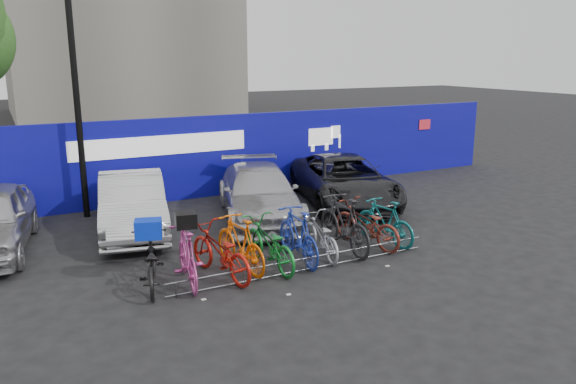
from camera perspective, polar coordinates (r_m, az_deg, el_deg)
ground at (r=11.56m, az=0.35°, el=-7.11°), size 100.00×100.00×0.00m
hoarding at (r=16.61m, az=-9.37°, el=3.48°), size 22.00×0.18×2.40m
lamppost at (r=15.08m, az=-20.74°, el=9.67°), size 0.25×0.50×6.11m
bike_rack at (r=11.02m, az=1.83°, el=-7.31°), size 5.60×0.03×0.30m
car_1 at (r=13.76m, az=-15.54°, el=-1.18°), size 2.22×4.39×1.38m
car_2 at (r=14.37m, az=-2.95°, el=-0.14°), size 3.14×4.96×1.34m
car_3 at (r=15.87m, az=5.72°, el=1.17°), size 3.47×5.28×1.35m
bike_0 at (r=10.47m, az=-13.80°, el=-7.02°), size 1.05×1.92×0.95m
bike_1 at (r=10.49m, az=-10.18°, el=-6.41°), size 0.76×1.87×1.09m
bike_2 at (r=10.71m, az=-6.94°, el=-6.07°), size 1.07×2.03×1.02m
bike_3 at (r=11.02m, az=-4.88°, el=-5.23°), size 0.73×1.86×1.09m
bike_4 at (r=11.09m, az=-1.96°, el=-5.29°), size 0.78×1.94×1.00m
bike_5 at (r=11.40m, az=1.04°, el=-4.42°), size 0.66×1.91×1.13m
bike_6 at (r=11.77m, az=3.34°, el=-4.46°), size 0.82×1.76×0.89m
bike_7 at (r=12.06m, az=5.72°, el=-3.23°), size 0.66×2.06×1.22m
bike_8 at (r=12.45m, az=7.93°, el=-3.28°), size 1.05×2.00×1.00m
bike_9 at (r=12.67m, az=9.82°, el=-2.99°), size 0.76×1.76×1.03m
cargo_crate at (r=10.27m, az=-14.00°, el=-3.66°), size 0.55×0.47×0.33m
cargo_topcase at (r=10.27m, az=-10.35°, el=-2.83°), size 0.43×0.39×0.28m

